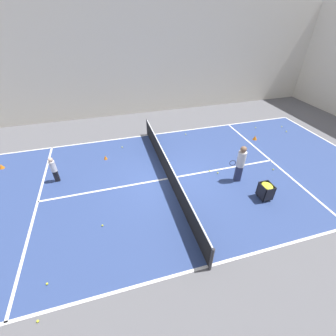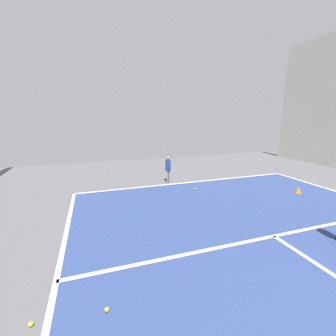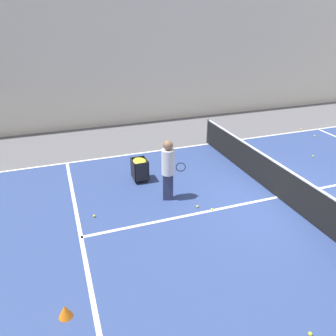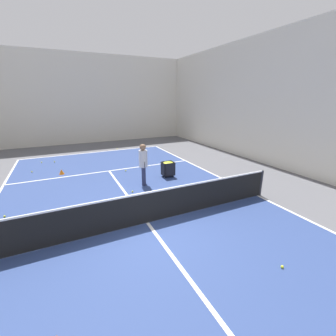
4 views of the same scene
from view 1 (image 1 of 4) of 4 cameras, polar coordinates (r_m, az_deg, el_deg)
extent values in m
plane|color=#5B5B60|center=(10.80, 0.00, -2.71)|extent=(32.64, 32.64, 0.00)
cube|color=navy|center=(10.80, 0.00, -2.70)|extent=(9.34, 20.91, 0.00)
cube|color=white|center=(14.64, -5.08, 8.30)|extent=(0.10, 20.91, 0.00)
cube|color=white|center=(7.90, 10.18, -23.33)|extent=(0.10, 20.91, 0.00)
cube|color=white|center=(11.08, -30.20, -7.40)|extent=(9.34, 0.10, 0.00)
cube|color=white|center=(13.28, 24.62, 1.79)|extent=(9.34, 0.10, 0.00)
cube|color=white|center=(10.79, 0.00, -2.69)|extent=(0.10, 11.50, 0.00)
cube|color=silver|center=(17.20, -8.71, 24.78)|extent=(0.15, 28.94, 7.11)
cylinder|color=#2D2D33|center=(14.50, -5.27, 10.30)|extent=(0.10, 0.10, 1.05)
cylinder|color=#2D2D33|center=(7.41, 10.97, -21.87)|extent=(0.10, 0.10, 1.05)
cube|color=black|center=(10.49, 0.00, -0.53)|extent=(9.44, 0.03, 0.98)
cube|color=white|center=(10.19, 0.00, 1.80)|extent=(9.44, 0.04, 0.05)
cube|color=#2D3351|center=(10.95, 17.39, -1.27)|extent=(0.26, 0.34, 0.83)
cylinder|color=silver|center=(10.52, 18.14, 2.16)|extent=(0.47, 0.47, 0.74)
sphere|color=#846047|center=(10.26, 18.66, 4.53)|extent=(0.28, 0.28, 0.28)
torus|color=black|center=(10.48, 16.10, 1.23)|extent=(0.11, 0.28, 0.28)
cube|color=black|center=(11.70, -26.48, -1.83)|extent=(0.13, 0.21, 0.59)
cylinder|color=silver|center=(11.41, -27.21, 0.39)|extent=(0.26, 0.26, 0.52)
sphere|color=beige|center=(11.23, -27.70, 1.88)|extent=(0.20, 0.20, 0.20)
cube|color=black|center=(10.53, 23.14, -6.62)|extent=(0.57, 0.47, 0.02)
cube|color=black|center=(10.20, 22.53, -5.58)|extent=(0.57, 0.02, 0.64)
cube|color=black|center=(10.46, 24.53, -5.04)|extent=(0.57, 0.02, 0.64)
cube|color=black|center=(10.48, 22.70, -4.38)|extent=(0.02, 0.47, 0.64)
cube|color=black|center=(10.18, 24.42, -6.25)|extent=(0.02, 0.47, 0.64)
ellipsoid|color=yellow|center=(10.18, 23.88, -4.20)|extent=(0.53, 0.43, 0.16)
cylinder|color=black|center=(10.58, 21.74, -6.37)|extent=(0.05, 0.05, 0.11)
cylinder|color=black|center=(10.36, 22.95, -7.74)|extent=(0.05, 0.05, 0.11)
cylinder|color=black|center=(10.76, 23.18, -5.98)|extent=(0.05, 0.05, 0.11)
cylinder|color=black|center=(10.55, 24.40, -7.31)|extent=(0.05, 0.05, 0.11)
cone|color=orange|center=(15.01, 21.24, 7.20)|extent=(0.26, 0.26, 0.26)
cone|color=orange|center=(12.57, -15.61, 2.61)|extent=(0.19, 0.19, 0.22)
cone|color=orange|center=(14.23, -36.63, 0.36)|extent=(0.24, 0.24, 0.23)
sphere|color=yellow|center=(12.52, 25.16, -0.32)|extent=(0.07, 0.07, 0.07)
sphere|color=yellow|center=(17.47, 26.92, 9.33)|extent=(0.07, 0.07, 0.07)
sphere|color=yellow|center=(11.43, 10.50, -0.70)|extent=(0.07, 0.07, 0.07)
sphere|color=yellow|center=(11.37, 12.54, -1.21)|extent=(0.07, 0.07, 0.07)
sphere|color=yellow|center=(16.60, 21.33, 9.52)|extent=(0.07, 0.07, 0.07)
sphere|color=yellow|center=(8.30, -28.37, -24.45)|extent=(0.07, 0.07, 0.07)
sphere|color=yellow|center=(7.87, -30.18, -30.58)|extent=(0.07, 0.07, 0.07)
sphere|color=yellow|center=(9.04, -16.31, -13.82)|extent=(0.07, 0.07, 0.07)
sphere|color=yellow|center=(16.89, 27.83, 8.20)|extent=(0.07, 0.07, 0.07)
sphere|color=yellow|center=(13.47, -11.58, 5.23)|extent=(0.07, 0.07, 0.07)
sphere|color=yellow|center=(14.68, 4.51, 8.56)|extent=(0.07, 0.07, 0.07)
camera|label=2|loc=(5.79, -8.54, -7.76)|focal=24.00mm
camera|label=3|loc=(17.21, 14.70, 29.03)|focal=35.00mm
camera|label=4|loc=(11.22, -34.60, 14.33)|focal=24.00mm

